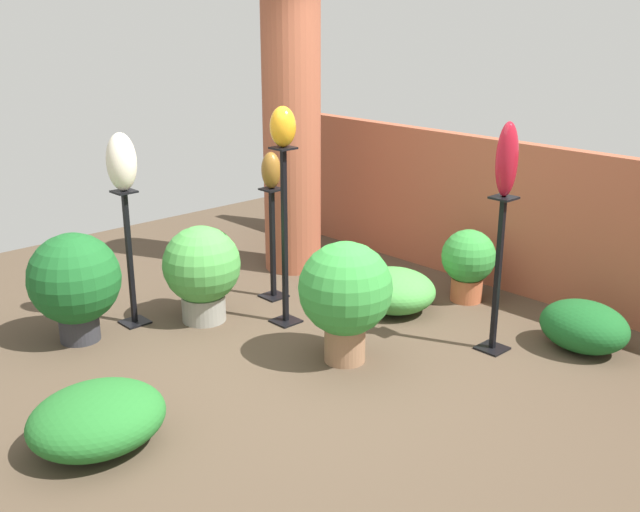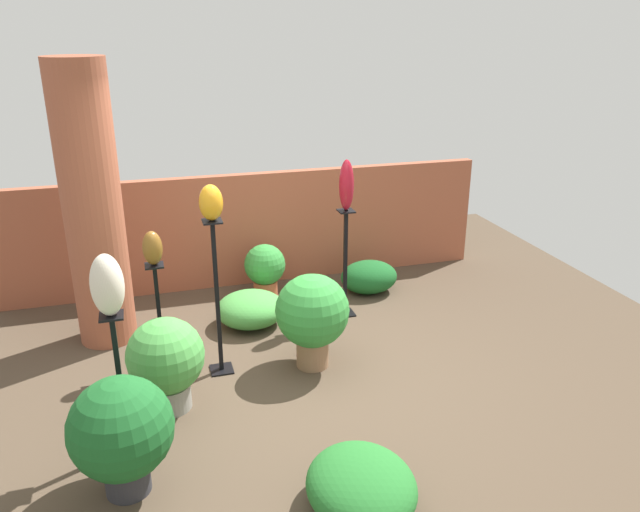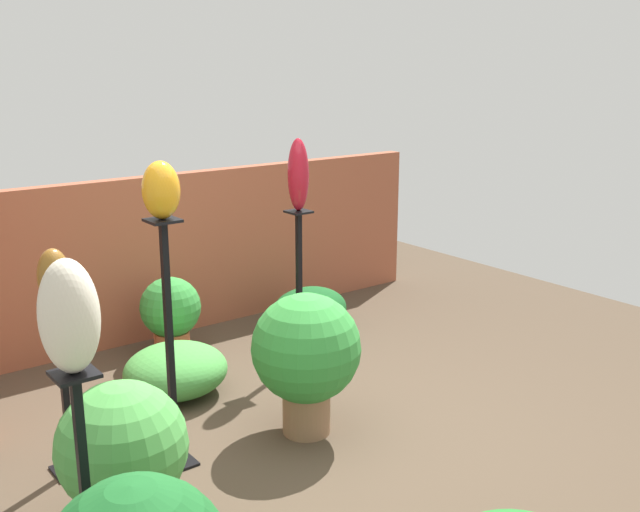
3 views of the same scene
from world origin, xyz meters
The scene contains 18 objects.
ground_plane centered at (0.00, 0.00, 0.00)m, with size 8.00×8.00×0.00m, color #4C3D2D.
brick_wall_back centered at (0.00, 2.26, 0.66)m, with size 5.60×0.12×1.32m, color #9E5138.
brick_pillar centered at (-1.62, 1.27, 1.33)m, with size 0.53×0.53×2.66m, color #9E5138.
pedestal_amber centered at (-0.64, 0.33, 0.65)m, with size 0.20×0.20×1.41m.
pedestal_bronze centered at (-1.13, 0.61, 0.44)m, with size 0.20×0.20×0.97m.
pedestal_ruby centered at (0.78, 1.11, 0.53)m, with size 0.20×0.20×1.15m.
pedestal_ivory centered at (-1.45, -0.56, 0.49)m, with size 0.20×0.20×1.08m.
art_vase_amber centered at (-0.64, 0.33, 1.56)m, with size 0.20×0.20×0.30m, color orange.
art_vase_bronze centered at (-1.13, 0.61, 1.12)m, with size 0.17×0.16×0.30m, color brown.
art_vase_ruby centered at (0.78, 1.11, 1.41)m, with size 0.15×0.16×0.52m, color maroon.
art_vase_ivory centered at (-1.45, -0.56, 1.30)m, with size 0.22×0.23×0.44m, color beige.
potted_plant_back_center centered at (-1.45, -1.02, 0.47)m, with size 0.68×0.68×0.83m.
potted_plant_mid_left centered at (0.17, 0.19, 0.52)m, with size 0.66×0.66×0.88m.
potted_plant_mid_right centered at (0.06, 1.77, 0.36)m, with size 0.46×0.46×0.63m.
potted_plant_near_pillar centered at (-1.12, -0.12, 0.44)m, with size 0.62×0.62×0.78m.
foliage_bed_east centered at (-0.02, -1.61, 0.18)m, with size 0.70×0.79×0.35m, color #236B28.
foliage_bed_west centered at (-0.22, 1.15, 0.17)m, with size 0.70×0.67×0.35m, color #479942.
foliage_bed_center centered at (1.24, 1.59, 0.18)m, with size 0.66×0.54×0.37m, color #195923.
Camera 1 is at (3.56, -3.25, 2.38)m, focal length 42.00 mm.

